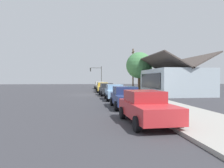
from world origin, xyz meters
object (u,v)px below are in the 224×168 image
(car_cherry, at_px, (146,107))
(traffic_light_main, at_px, (97,73))
(car_skyblue, at_px, (115,92))
(car_navy, at_px, (126,97))
(car_charcoal, at_px, (107,89))
(utility_pole_wooden, at_px, (133,69))
(fire_hydrant_red, at_px, (120,92))
(shade_tree, at_px, (139,65))
(car_ivory, at_px, (99,85))
(car_mustard, at_px, (103,87))
(car_silver, at_px, (102,86))

(car_cherry, bearing_deg, traffic_light_main, 178.17)
(car_skyblue, xyz_separation_m, car_navy, (6.06, -0.01, 0.00))
(car_charcoal, xyz_separation_m, utility_pole_wooden, (-8.72, 5.55, 3.11))
(utility_pole_wooden, bearing_deg, fire_hydrant_red, -21.87)
(shade_tree, bearing_deg, car_cherry, -13.82)
(car_ivory, distance_m, shade_tree, 13.31)
(car_ivory, distance_m, car_mustard, 11.53)
(car_skyblue, relative_size, car_navy, 1.04)
(shade_tree, bearing_deg, utility_pole_wooden, -163.05)
(car_silver, xyz_separation_m, fire_hydrant_red, (13.51, 1.33, -0.32))
(car_ivory, distance_m, car_cherry, 35.72)
(car_mustard, height_order, car_navy, same)
(car_navy, distance_m, fire_hydrant_red, 10.78)
(car_mustard, bearing_deg, traffic_light_main, -178.78)
(car_mustard, distance_m, car_skyblue, 12.43)
(car_silver, xyz_separation_m, car_navy, (24.20, 0.01, 0.00))
(car_navy, xyz_separation_m, utility_pole_wooden, (-20.66, 5.32, 3.11))
(traffic_light_main, bearing_deg, car_navy, 0.57)
(car_silver, distance_m, fire_hydrant_red, 13.57)
(car_cherry, bearing_deg, car_silver, 177.66)
(car_charcoal, height_order, utility_pole_wooden, utility_pole_wooden)
(utility_pole_wooden, xyz_separation_m, fire_hydrant_red, (9.96, -4.00, -3.43))
(car_navy, height_order, traffic_light_main, traffic_light_main)
(utility_pole_wooden, bearing_deg, car_cherry, -11.56)
(car_skyblue, height_order, shade_tree, shade_tree)
(fire_hydrant_red, bearing_deg, car_charcoal, -128.84)
(car_silver, bearing_deg, car_mustard, -3.16)
(traffic_light_main, bearing_deg, car_skyblue, 0.72)
(car_cherry, bearing_deg, car_skyblue, 177.37)
(car_silver, distance_m, car_skyblue, 18.14)
(car_silver, height_order, fire_hydrant_red, car_silver)
(car_silver, bearing_deg, traffic_light_main, -178.84)
(car_navy, distance_m, shade_tree, 19.92)
(car_skyblue, xyz_separation_m, car_cherry, (11.77, -0.09, -0.00))
(car_mustard, relative_size, car_charcoal, 0.89)
(car_silver, relative_size, car_skyblue, 0.95)
(car_charcoal, height_order, car_skyblue, same)
(car_ivory, height_order, car_cherry, same)
(car_mustard, bearing_deg, utility_pole_wooden, 112.23)
(car_charcoal, bearing_deg, car_skyblue, 1.28)
(car_skyblue, height_order, car_navy, same)
(car_mustard, height_order, utility_pole_wooden, utility_pole_wooden)
(utility_pole_wooden, bearing_deg, car_skyblue, -19.98)
(shade_tree, relative_size, utility_pole_wooden, 0.89)
(car_charcoal, height_order, fire_hydrant_red, car_charcoal)
(car_cherry, relative_size, shade_tree, 0.69)
(car_charcoal, relative_size, utility_pole_wooden, 0.65)
(car_silver, xyz_separation_m, traffic_light_main, (-9.95, -0.33, 2.68))
(utility_pole_wooden, bearing_deg, shade_tree, 16.95)
(car_mustard, xyz_separation_m, shade_tree, (-0.19, 6.17, 3.63))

